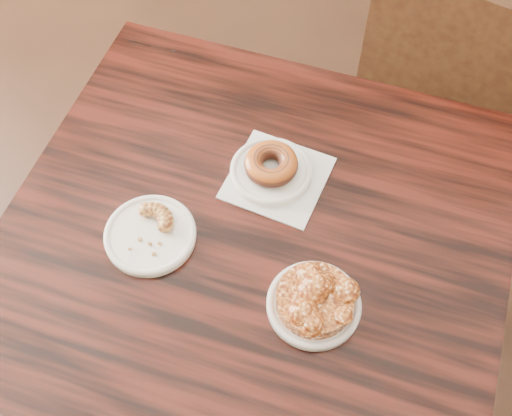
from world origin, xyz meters
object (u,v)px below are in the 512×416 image
at_px(glazed_donut, 271,164).
at_px(apple_fritter, 315,298).
at_px(chair_far, 454,89).
at_px(cruller_fragment, 149,230).
at_px(cafe_table, 252,323).

bearing_deg(glazed_donut, apple_fritter, -54.66).
xyz_separation_m(chair_far, glazed_donut, (-0.29, -0.64, 0.33)).
bearing_deg(apple_fritter, chair_far, 81.30).
relative_size(apple_fritter, cruller_fragment, 1.82).
xyz_separation_m(cafe_table, cruller_fragment, (-0.17, -0.05, 0.40)).
xyz_separation_m(chair_far, apple_fritter, (-0.13, -0.87, 0.33)).
distance_m(glazed_donut, cruller_fragment, 0.25).
relative_size(cafe_table, glazed_donut, 8.87).
height_order(glazed_donut, apple_fritter, apple_fritter).
bearing_deg(cafe_table, apple_fritter, -30.76).
distance_m(cafe_table, chair_far, 0.84).
relative_size(cafe_table, apple_fritter, 5.18).
relative_size(cafe_table, chair_far, 0.99).
height_order(cafe_table, cruller_fragment, cruller_fragment).
height_order(cafe_table, chair_far, chair_far).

